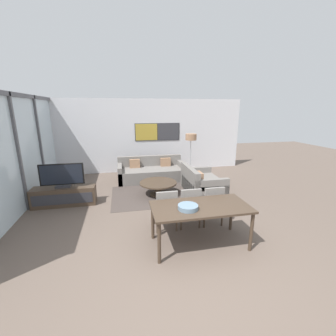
% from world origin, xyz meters
% --- Properties ---
extents(ground_plane, '(24.00, 24.00, 0.00)m').
position_xyz_m(ground_plane, '(0.00, 0.00, 0.00)').
color(ground_plane, brown).
extents(wall_back, '(7.75, 0.09, 2.80)m').
position_xyz_m(wall_back, '(0.01, 6.04, 1.40)').
color(wall_back, silver).
rests_on(wall_back, ground_plane).
extents(window_wall_left, '(0.07, 6.04, 2.80)m').
position_xyz_m(window_wall_left, '(-3.37, 3.02, 1.53)').
color(window_wall_left, silver).
rests_on(window_wall_left, ground_plane).
extents(area_rug, '(2.66, 1.90, 0.01)m').
position_xyz_m(area_rug, '(-0.00, 3.31, 0.00)').
color(area_rug, '#473D38').
rests_on(area_rug, ground_plane).
extents(tv_console, '(1.55, 0.45, 0.48)m').
position_xyz_m(tv_console, '(-2.49, 3.12, 0.24)').
color(tv_console, '#423326').
rests_on(tv_console, ground_plane).
extents(television, '(1.06, 0.20, 0.62)m').
position_xyz_m(television, '(-2.49, 3.12, 0.79)').
color(television, '#2D2D33').
rests_on(television, tv_console).
extents(sofa_main, '(2.28, 0.99, 0.79)m').
position_xyz_m(sofa_main, '(-0.00, 4.81, 0.26)').
color(sofa_main, slate).
rests_on(sofa_main, ground_plane).
extents(sofa_side, '(0.99, 1.43, 0.79)m').
position_xyz_m(sofa_side, '(1.26, 3.25, 0.27)').
color(sofa_side, slate).
rests_on(sofa_side, ground_plane).
extents(coffee_table, '(1.07, 1.07, 0.39)m').
position_xyz_m(coffee_table, '(-0.00, 3.31, 0.29)').
color(coffee_table, '#423326').
rests_on(coffee_table, ground_plane).
extents(dining_table, '(1.74, 0.86, 0.76)m').
position_xyz_m(dining_table, '(0.33, 0.73, 0.69)').
color(dining_table, '#423326').
rests_on(dining_table, ground_plane).
extents(dining_chair_left, '(0.46, 0.46, 0.88)m').
position_xyz_m(dining_chair_left, '(-0.17, 1.37, 0.50)').
color(dining_chair_left, gray).
rests_on(dining_chair_left, ground_plane).
extents(dining_chair_centre, '(0.46, 0.46, 0.88)m').
position_xyz_m(dining_chair_centre, '(0.33, 1.40, 0.50)').
color(dining_chair_centre, gray).
rests_on(dining_chair_centre, ground_plane).
extents(dining_chair_right, '(0.46, 0.46, 0.88)m').
position_xyz_m(dining_chair_right, '(0.84, 1.39, 0.50)').
color(dining_chair_right, gray).
rests_on(dining_chair_right, ground_plane).
extents(fruit_bowl, '(0.35, 0.35, 0.08)m').
position_xyz_m(fruit_bowl, '(0.08, 0.64, 0.81)').
color(fruit_bowl, slate).
rests_on(fruit_bowl, dining_table).
extents(floor_lamp, '(0.39, 0.39, 1.56)m').
position_xyz_m(floor_lamp, '(1.47, 4.92, 1.36)').
color(floor_lamp, '#2D2D33').
rests_on(floor_lamp, ground_plane).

